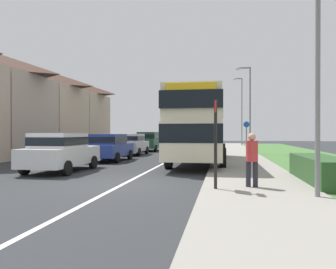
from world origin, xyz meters
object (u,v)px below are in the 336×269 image
(cycle_route_sign, at_px, (246,136))
(bus_stop_sign, at_px, (216,138))
(street_lamp_near, at_px, (314,11))
(street_lamp_mid, at_px, (249,104))
(parked_car_blue, at_px, (109,146))
(parked_car_dark_green, at_px, (149,141))
(parked_car_white, at_px, (61,151))
(double_decker_bus, at_px, (200,124))
(parked_car_silver, at_px, (131,143))
(street_lamp_far, at_px, (241,108))
(pedestrian_at_stop, at_px, (252,157))

(cycle_route_sign, bearing_deg, bus_stop_sign, -96.98)
(street_lamp_near, relative_size, street_lamp_mid, 1.21)
(parked_car_blue, height_order, parked_car_dark_green, parked_car_dark_green)
(cycle_route_sign, bearing_deg, parked_car_white, -126.03)
(cycle_route_sign, bearing_deg, double_decker_bus, -112.95)
(parked_car_dark_green, bearing_deg, parked_car_white, -90.56)
(parked_car_silver, height_order, street_lamp_near, street_lamp_near)
(parked_car_blue, height_order, street_lamp_mid, street_lamp_mid)
(parked_car_silver, distance_m, street_lamp_far, 20.09)
(parked_car_blue, bearing_deg, double_decker_bus, -6.96)
(parked_car_white, xyz_separation_m, parked_car_blue, (0.20, 5.47, -0.03))
(parked_car_silver, bearing_deg, cycle_route_sign, 6.89)
(pedestrian_at_stop, xyz_separation_m, street_lamp_near, (1.36, -1.21, 3.67))
(parked_car_dark_green, relative_size, street_lamp_far, 0.53)
(double_decker_bus, distance_m, bus_stop_sign, 8.80)
(parked_car_blue, relative_size, street_lamp_far, 0.49)
(street_lamp_near, height_order, street_lamp_mid, street_lamp_near)
(pedestrian_at_stop, relative_size, street_lamp_near, 0.20)
(parked_car_blue, relative_size, street_lamp_mid, 0.62)
(cycle_route_sign, relative_size, street_lamp_mid, 0.37)
(parked_car_silver, bearing_deg, parked_car_blue, -88.51)
(double_decker_bus, distance_m, parked_car_white, 7.51)
(cycle_route_sign, bearing_deg, parked_car_blue, -142.89)
(street_lamp_mid, bearing_deg, bus_stop_sign, -97.33)
(parked_car_dark_green, xyz_separation_m, cycle_route_sign, (8.45, -4.45, 0.47))
(street_lamp_far, bearing_deg, cycle_route_sign, -91.71)
(parked_car_silver, distance_m, bus_stop_sign, 16.14)
(parked_car_white, distance_m, cycle_route_sign, 14.65)
(cycle_route_sign, distance_m, street_lamp_mid, 2.71)
(cycle_route_sign, height_order, street_lamp_far, street_lamp_far)
(bus_stop_sign, bearing_deg, street_lamp_mid, 82.67)
(double_decker_bus, height_order, pedestrian_at_stop, double_decker_bus)
(parked_car_blue, bearing_deg, parked_car_dark_green, 90.21)
(parked_car_blue, bearing_deg, street_lamp_far, 68.70)
(street_lamp_mid, relative_size, street_lamp_far, 0.80)
(parked_car_white, distance_m, street_lamp_mid, 15.91)
(parked_car_white, relative_size, street_lamp_far, 0.50)
(double_decker_bus, relative_size, parked_car_dark_green, 2.34)
(parked_car_dark_green, xyz_separation_m, street_lamp_mid, (8.68, -3.41, 2.96))
(bus_stop_sign, distance_m, street_lamp_mid, 17.09)
(parked_car_dark_green, height_order, bus_stop_sign, bus_stop_sign)
(parked_car_dark_green, height_order, cycle_route_sign, cycle_route_sign)
(bus_stop_sign, height_order, street_lamp_near, street_lamp_near)
(parked_car_blue, bearing_deg, street_lamp_near, -48.76)
(parked_car_white, bearing_deg, cycle_route_sign, 53.97)
(cycle_route_sign, bearing_deg, street_lamp_mid, 77.43)
(pedestrian_at_stop, distance_m, street_lamp_mid, 16.61)
(street_lamp_far, bearing_deg, street_lamp_mid, -90.97)
(double_decker_bus, distance_m, street_lamp_near, 10.36)
(double_decker_bus, distance_m, street_lamp_mid, 8.86)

